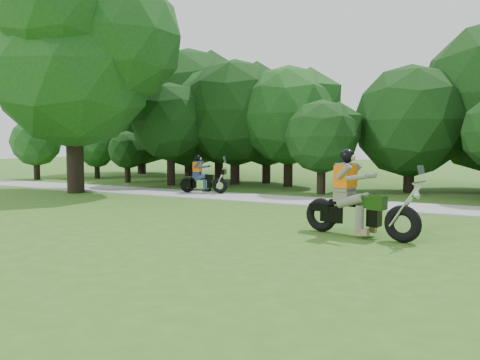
% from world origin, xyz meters
% --- Properties ---
extents(ground, '(100.00, 100.00, 0.00)m').
position_xyz_m(ground, '(0.00, 0.00, 0.00)').
color(ground, '#335E1A').
rests_on(ground, ground).
extents(walkway, '(60.00, 2.20, 0.06)m').
position_xyz_m(walkway, '(0.00, 8.00, 0.03)').
color(walkway, '#999994').
rests_on(walkway, ground).
extents(tree_line, '(40.14, 12.96, 7.79)m').
position_xyz_m(tree_line, '(0.08, 14.74, 3.61)').
color(tree_line, black).
rests_on(tree_line, ground).
extents(big_tree_west, '(8.64, 6.56, 9.96)m').
position_xyz_m(big_tree_west, '(-10.54, 6.85, 5.76)').
color(big_tree_west, black).
rests_on(big_tree_west, ground).
extents(chopper_motorcycle, '(2.67, 1.00, 1.92)m').
position_xyz_m(chopper_motorcycle, '(1.86, 2.89, 0.71)').
color(chopper_motorcycle, black).
rests_on(chopper_motorcycle, ground).
extents(touring_motorcycle, '(1.97, 0.91, 1.52)m').
position_xyz_m(touring_motorcycle, '(-5.63, 8.37, 0.61)').
color(touring_motorcycle, black).
rests_on(touring_motorcycle, walkway).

